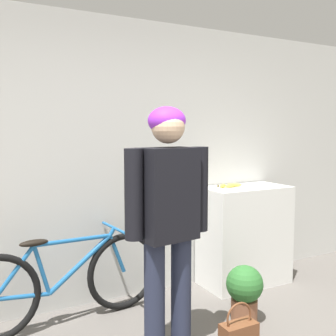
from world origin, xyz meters
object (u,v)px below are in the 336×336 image
object	(u,v)px
bicycle	(65,282)
potted_plant	(244,290)
person	(168,209)
banana	(230,185)
handbag	(239,333)

from	to	relation	value
bicycle	potted_plant	distance (m)	1.47
person	banana	bearing A→B (deg)	28.49
potted_plant	bicycle	bearing A→B (deg)	154.04
bicycle	handbag	bearing A→B (deg)	-47.22
person	potted_plant	distance (m)	1.11
bicycle	handbag	distance (m)	1.42
handbag	banana	bearing A→B (deg)	57.28
banana	bicycle	bearing A→B (deg)	-177.89
person	potted_plant	size ratio (longest dim) A/B	3.65
person	bicycle	world-z (taller)	person
person	banana	world-z (taller)	person
banana	person	bearing A→B (deg)	-143.85
handbag	person	bearing A→B (deg)	162.23
person	banana	distance (m)	1.41
potted_plant	handbag	bearing A→B (deg)	-134.19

